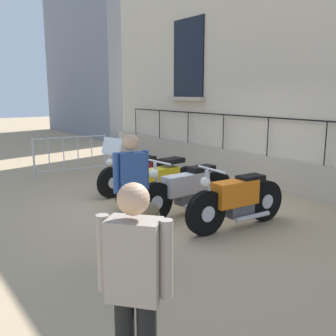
# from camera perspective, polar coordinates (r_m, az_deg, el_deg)

# --- Properties ---
(ground_plane) EXTENTS (60.00, 60.00, 0.00)m
(ground_plane) POSITION_cam_1_polar(r_m,az_deg,el_deg) (7.57, 2.00, -5.67)
(ground_plane) COLOR tan
(building_facade) EXTENTS (0.82, 13.75, 6.16)m
(building_facade) POSITION_cam_1_polar(r_m,az_deg,el_deg) (9.35, 16.78, 15.49)
(building_facade) COLOR beige
(building_facade) RESTS_ON ground_plane
(motorcycle_maroon) EXTENTS (2.01, 0.68, 1.27)m
(motorcycle_maroon) POSITION_cam_1_polar(r_m,az_deg,el_deg) (8.54, -4.97, -0.79)
(motorcycle_maroon) COLOR black
(motorcycle_maroon) RESTS_ON ground_plane
(motorcycle_yellow) EXTENTS (2.16, 0.72, 0.98)m
(motorcycle_yellow) POSITION_cam_1_polar(r_m,az_deg,el_deg) (7.74, -1.19, -1.97)
(motorcycle_yellow) COLOR black
(motorcycle_yellow) RESTS_ON ground_plane
(motorcycle_silver) EXTENTS (2.22, 0.59, 1.05)m
(motorcycle_silver) POSITION_cam_1_polar(r_m,az_deg,el_deg) (7.00, 2.93, -3.23)
(motorcycle_silver) COLOR black
(motorcycle_silver) RESTS_ON ground_plane
(motorcycle_orange) EXTENTS (2.00, 0.65, 1.05)m
(motorcycle_orange) POSITION_cam_1_polar(r_m,az_deg,el_deg) (6.36, 10.18, -4.80)
(motorcycle_orange) COLOR black
(motorcycle_orange) RESTS_ON ground_plane
(crowd_barrier) EXTENTS (1.95, 0.30, 1.05)m
(crowd_barrier) POSITION_cam_1_polar(r_m,az_deg,el_deg) (10.61, -14.24, 1.99)
(crowd_barrier) COLOR #B7B7BF
(crowd_barrier) RESTS_ON ground_plane
(bollard) EXTENTS (0.23, 0.23, 0.90)m
(bollard) POSITION_cam_1_polar(r_m,az_deg,el_deg) (4.75, -2.53, -10.34)
(bollard) COLOR brown
(bollard) RESTS_ON ground_plane
(pedestrian_standing) EXTENTS (0.53, 0.25, 1.64)m
(pedestrian_standing) POSITION_cam_1_polar(r_m,az_deg,el_deg) (5.30, -5.45, -2.71)
(pedestrian_standing) COLOR #23283D
(pedestrian_standing) RESTS_ON ground_plane
(pedestrian_walking) EXTENTS (0.40, 0.42, 1.62)m
(pedestrian_walking) POSITION_cam_1_polar(r_m,az_deg,el_deg) (2.73, -4.96, -16.85)
(pedestrian_walking) COLOR black
(pedestrian_walking) RESTS_ON ground_plane
(distant_building) EXTENTS (3.56, 7.89, 12.82)m
(distant_building) POSITION_cam_1_polar(r_m,az_deg,el_deg) (22.02, -9.79, 22.05)
(distant_building) COLOR gray
(distant_building) RESTS_ON ground_plane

